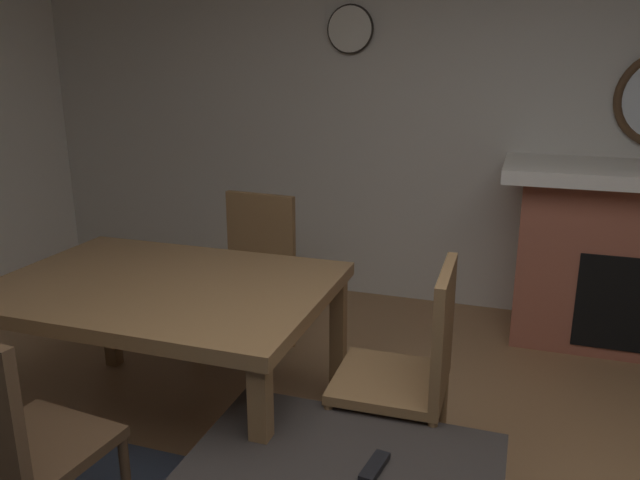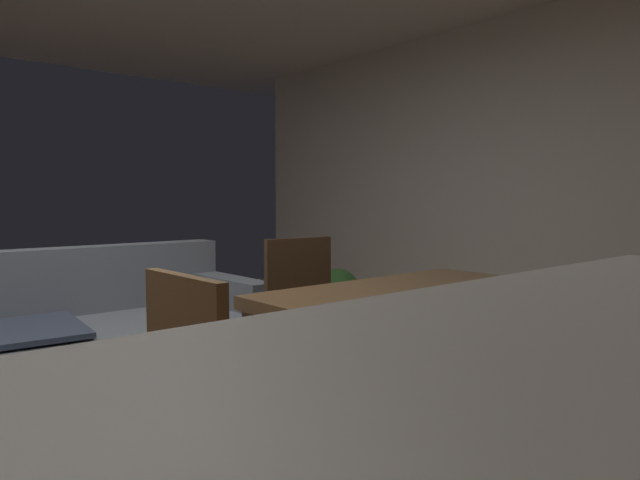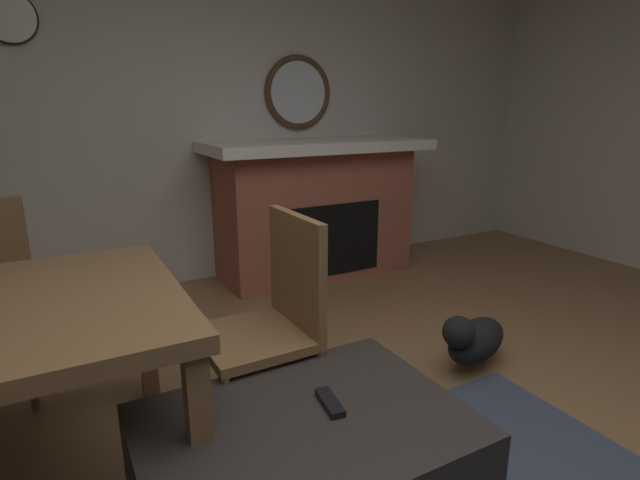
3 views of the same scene
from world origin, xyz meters
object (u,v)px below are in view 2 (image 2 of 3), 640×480
object	(u,v)px
potted_plant	(338,298)
couch	(92,341)
ottoman_coffee_table	(180,433)
tv_remote	(156,391)
dining_chair_west	(216,399)
dining_table	(437,310)
dining_chair_north	(309,310)

from	to	relation	value
potted_plant	couch	bearing A→B (deg)	-179.94
couch	ottoman_coffee_table	xyz separation A→B (m)	(-0.10, -1.35, -0.11)
ottoman_coffee_table	tv_remote	xyz separation A→B (m)	(-0.11, -0.03, 0.21)
dining_chair_west	dining_table	bearing A→B (deg)	0.11
tv_remote	dining_chair_north	xyz separation A→B (m)	(1.10, 0.40, 0.12)
couch	dining_chair_north	world-z (taller)	dining_chair_north
tv_remote	potted_plant	xyz separation A→B (m)	(2.21, 1.37, -0.08)
potted_plant	dining_chair_north	bearing A→B (deg)	-138.73
couch	potted_plant	distance (m)	2.01
couch	tv_remote	xyz separation A→B (m)	(-0.20, -1.37, 0.10)
potted_plant	tv_remote	bearing A→B (deg)	-148.13
dining_table	dining_chair_west	bearing A→B (deg)	-179.89
couch	dining_chair_north	bearing A→B (deg)	-47.21
dining_chair_north	potted_plant	world-z (taller)	dining_chair_north
dining_table	dining_chair_west	size ratio (longest dim) A/B	1.57
potted_plant	ottoman_coffee_table	bearing A→B (deg)	-147.32
couch	dining_table	xyz separation A→B (m)	(0.89, -1.89, 0.36)
dining_chair_west	potted_plant	size ratio (longest dim) A/B	1.61
couch	tv_remote	world-z (taller)	couch
dining_chair_west	potted_plant	world-z (taller)	dining_chair_west
dining_chair_north	dining_chair_west	world-z (taller)	same
couch	dining_table	bearing A→B (deg)	-64.79
tv_remote	ottoman_coffee_table	bearing A→B (deg)	21.81
dining_chair_north	tv_remote	bearing A→B (deg)	-159.98
ottoman_coffee_table	dining_table	world-z (taller)	dining_table
ottoman_coffee_table	dining_chair_west	size ratio (longest dim) A/B	1.11
dining_chair_north	dining_chair_west	distance (m)	1.46
dining_chair_west	tv_remote	bearing A→B (deg)	86.84
couch	tv_remote	bearing A→B (deg)	-98.46
tv_remote	couch	bearing A→B (deg)	90.03
tv_remote	dining_chair_west	world-z (taller)	dining_chair_west
ottoman_coffee_table	potted_plant	xyz separation A→B (m)	(2.10, 1.35, 0.13)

